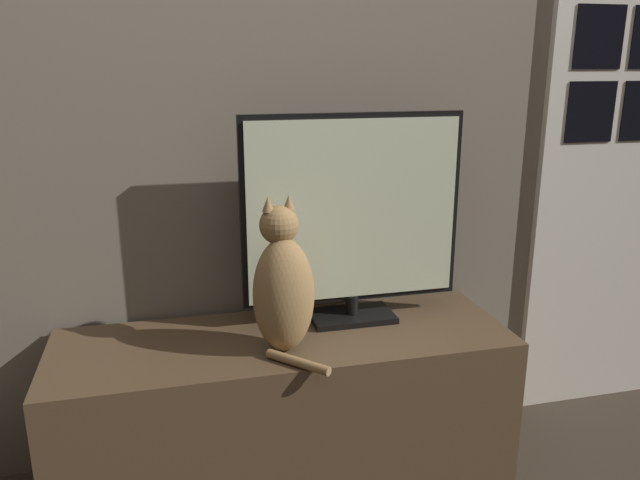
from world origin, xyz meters
name	(u,v)px	position (x,y,z in m)	size (l,w,h in m)	color
wall_back	(264,93)	(0.00, 1.22, 1.30)	(4.80, 0.05, 2.60)	#756B5B
tv_stand	(285,411)	(0.00, 0.94, 0.27)	(1.47, 0.49, 0.54)	brown
tv	(353,217)	(0.26, 1.03, 0.91)	(0.75, 0.17, 0.70)	black
cat	(283,287)	(-0.02, 0.85, 0.75)	(0.21, 0.31, 0.48)	#997547
door	(636,155)	(1.46, 1.18, 1.05)	(0.84, 0.04, 2.05)	silver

